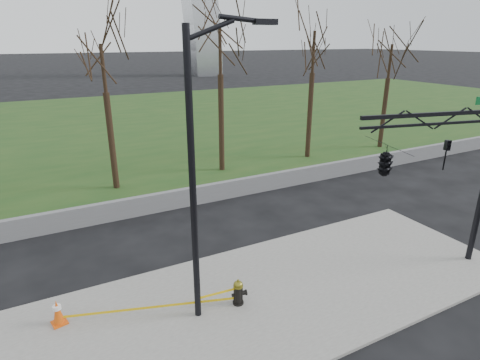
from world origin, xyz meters
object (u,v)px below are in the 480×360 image
fire_hydrant (239,292)px  traffic_cone (58,312)px  traffic_signal_mast (407,159)px  street_light (200,163)px

fire_hydrant → traffic_cone: bearing=175.7°
traffic_signal_mast → fire_hydrant: bearing=-175.6°
traffic_cone → street_light: street_light is taller
traffic_signal_mast → traffic_cone: bearing=-179.8°
street_light → traffic_signal_mast: (6.54, -0.93, -0.55)m
traffic_cone → traffic_signal_mast: bearing=-13.0°
street_light → traffic_signal_mast: bearing=-4.2°
street_light → traffic_signal_mast: 6.63m
street_light → traffic_signal_mast: street_light is taller
fire_hydrant → traffic_signal_mast: 6.66m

